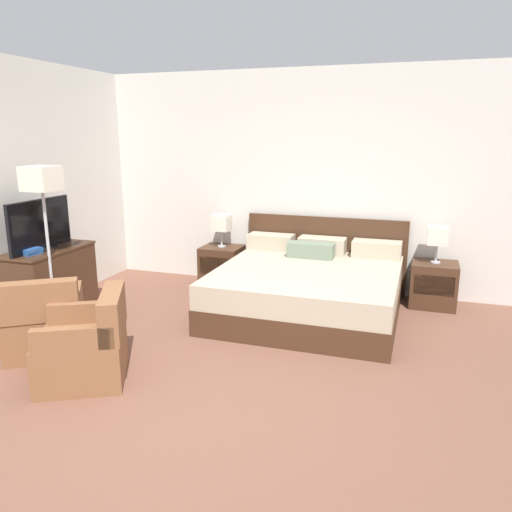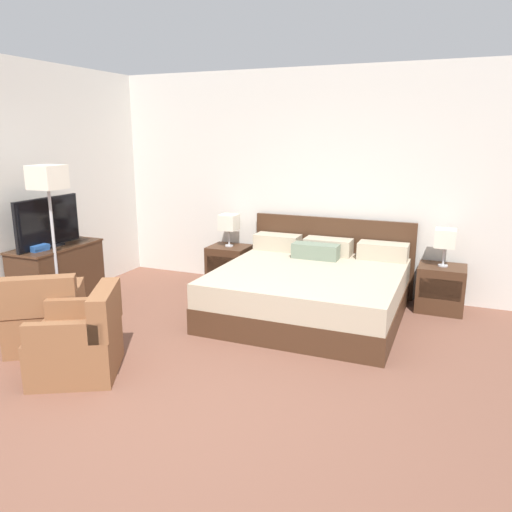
# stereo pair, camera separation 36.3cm
# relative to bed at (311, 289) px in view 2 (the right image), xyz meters

# --- Properties ---
(ground_plane) EXTENTS (9.80, 9.80, 0.00)m
(ground_plane) POSITION_rel_bed_xyz_m (-0.38, -2.27, -0.30)
(ground_plane) COLOR brown
(wall_back) EXTENTS (6.54, 0.06, 2.82)m
(wall_back) POSITION_rel_bed_xyz_m (-0.38, 1.03, 1.11)
(wall_back) COLOR beige
(wall_back) RESTS_ON ground
(wall_left) EXTENTS (0.06, 5.07, 2.82)m
(wall_left) POSITION_rel_bed_xyz_m (-3.08, -0.94, 1.11)
(wall_left) COLOR beige
(wall_left) RESTS_ON ground
(bed) EXTENTS (2.08, 2.03, 0.98)m
(bed) POSITION_rel_bed_xyz_m (0.00, 0.00, 0.00)
(bed) COLOR #422819
(bed) RESTS_ON ground
(nightstand_left) EXTENTS (0.53, 0.46, 0.53)m
(nightstand_left) POSITION_rel_bed_xyz_m (-1.36, 0.70, -0.03)
(nightstand_left) COLOR #422819
(nightstand_left) RESTS_ON ground
(nightstand_right) EXTENTS (0.53, 0.46, 0.53)m
(nightstand_right) POSITION_rel_bed_xyz_m (1.36, 0.70, -0.03)
(nightstand_right) COLOR #422819
(nightstand_right) RESTS_ON ground
(table_lamp_left) EXTENTS (0.23, 0.23, 0.43)m
(table_lamp_left) POSITION_rel_bed_xyz_m (-1.36, 0.71, 0.56)
(table_lamp_left) COLOR #B7B7BC
(table_lamp_left) RESTS_ON nightstand_left
(table_lamp_right) EXTENTS (0.23, 0.23, 0.43)m
(table_lamp_right) POSITION_rel_bed_xyz_m (1.36, 0.71, 0.56)
(table_lamp_right) COLOR #B7B7BC
(table_lamp_right) RESTS_ON nightstand_right
(dresser) EXTENTS (0.52, 1.04, 0.77)m
(dresser) POSITION_rel_bed_xyz_m (-2.77, -0.97, 0.10)
(dresser) COLOR #422819
(dresser) RESTS_ON ground
(tv) EXTENTS (0.18, 0.91, 0.56)m
(tv) POSITION_rel_bed_xyz_m (-2.77, -1.05, 0.75)
(tv) COLOR black
(tv) RESTS_ON dresser
(book_red_cover) EXTENTS (0.22, 0.22, 0.03)m
(book_red_cover) POSITION_rel_bed_xyz_m (-2.76, -1.25, 0.49)
(book_red_cover) COLOR #234C8E
(book_red_cover) RESTS_ON dresser
(book_blue_cover) EXTENTS (0.24, 0.22, 0.04)m
(book_blue_cover) POSITION_rel_bed_xyz_m (-2.77, -1.25, 0.52)
(book_blue_cover) COLOR #234C8E
(book_blue_cover) RESTS_ON book_red_cover
(armchair_by_window) EXTENTS (0.95, 0.95, 0.76)m
(armchair_by_window) POSITION_rel_bed_xyz_m (-2.12, -1.83, -0.01)
(armchair_by_window) COLOR brown
(armchair_by_window) RESTS_ON ground
(armchair_companion) EXTENTS (0.93, 0.93, 0.76)m
(armchair_companion) POSITION_rel_bed_xyz_m (-1.41, -2.16, -0.01)
(armchair_companion) COLOR brown
(armchair_companion) RESTS_ON ground
(floor_lamp) EXTENTS (0.31, 0.31, 1.70)m
(floor_lamp) POSITION_rel_bed_xyz_m (-2.51, -1.25, 1.13)
(floor_lamp) COLOR #B7B7BC
(floor_lamp) RESTS_ON ground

